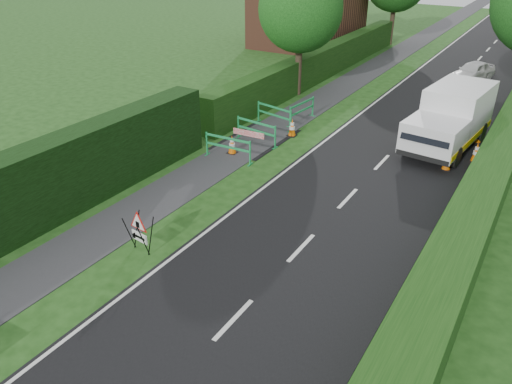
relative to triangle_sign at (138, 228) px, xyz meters
The scene contains 20 objects.
ground 2.50m from the triangle_sign, 55.80° to the right, with size 120.00×120.00×0.00m, color #1A4012.
road_surface 33.26m from the triangle_sign, 83.37° to the left, with size 6.00×90.00×0.02m, color black.
footpath 33.08m from the triangle_sign, 92.88° to the left, with size 2.00×90.00×0.02m, color #2D2D30.
hedge_west_far 20.38m from the triangle_sign, 100.36° to the left, with size 1.00×24.00×1.80m, color #14380F.
hedge_east 16.09m from the triangle_sign, 60.81° to the left, with size 1.20×50.00×1.50m, color #14380F.
house_west 29.42m from the triangle_sign, 107.17° to the left, with size 7.50×7.40×7.88m.
tree_nw 16.77m from the triangle_sign, 101.50° to the left, with size 4.40×4.40×6.70m.
triangle_sign is the anchor object (origin of this frame).
works_van 13.74m from the triangle_sign, 65.96° to the left, with size 2.66×5.59×2.46m.
traffic_cone_0 11.91m from the triangle_sign, 58.97° to the left, with size 0.38×0.38×0.79m.
traffic_cone_1 13.48m from the triangle_sign, 59.06° to the left, with size 0.38×0.38×0.79m.
traffic_cone_2 15.24m from the triangle_sign, 64.24° to the left, with size 0.38×0.38×0.79m.
traffic_cone_3 7.43m from the triangle_sign, 103.32° to the left, with size 0.38×0.38×0.79m.
traffic_cone_4 10.26m from the triangle_sign, 93.01° to the left, with size 0.38×0.38×0.79m.
ped_barrier_0 6.76m from the triangle_sign, 102.62° to the left, with size 2.07×0.45×1.00m.
ped_barrier_1 8.83m from the triangle_sign, 99.54° to the left, with size 2.09×0.60×1.00m.
ped_barrier_2 11.03m from the triangle_sign, 99.51° to the left, with size 2.09×0.79×1.00m.
ped_barrier_3 12.15m from the triangle_sign, 94.80° to the left, with size 0.54×2.08×1.00m.
redwhite_plank 8.70m from the triangle_sign, 101.44° to the left, with size 1.50×0.04×0.25m, color red.
hatchback_car 24.41m from the triangle_sign, 79.47° to the left, with size 1.36×3.39×1.15m, color silver.
Camera 1 is at (7.64, -6.37, 8.14)m, focal length 35.00 mm.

